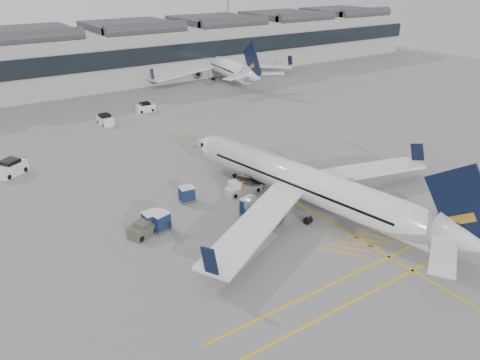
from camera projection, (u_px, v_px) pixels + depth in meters
ground at (233, 241)px, 43.99m from camera, size 220.00×220.00×0.00m
terminal at (40, 60)px, 95.55m from camera, size 200.00×20.45×12.40m
light_masts at (9, 12)px, 101.81m from camera, size 113.00×0.60×25.45m
apron_markings at (257, 180)px, 56.62m from camera, size 0.25×60.00×0.01m
airliner_main at (311, 185)px, 48.37m from camera, size 33.67×37.08×9.92m
airliner_far at (219, 65)px, 107.19m from camera, size 34.89×38.32×10.20m
belt_loader at (243, 188)px, 53.17m from camera, size 5.01×1.89×2.03m
baggage_cart_a at (250, 206)px, 48.18m from camera, size 2.10×1.86×1.90m
baggage_cart_b at (187, 194)px, 51.05m from camera, size 1.78×1.52×1.73m
baggage_cart_c at (160, 221)px, 45.45m from camera, size 2.10×1.87×1.87m
baggage_cart_d at (152, 220)px, 45.62m from camera, size 1.83×1.53×1.85m
ramp_agent_a at (243, 182)px, 53.86m from camera, size 0.80×0.81×1.89m
ramp_agent_b at (266, 201)px, 49.77m from camera, size 0.96×0.88×1.59m
pushback_tug at (142, 229)px, 44.67m from camera, size 3.06×2.52×1.48m
safety_cone_nose at (195, 145)px, 66.82m from camera, size 0.34×0.34×0.47m
safety_cone_engine at (272, 176)px, 56.97m from camera, size 0.38×0.38×0.52m
service_van_left at (11, 168)px, 57.70m from camera, size 4.26×3.70×1.97m
service_van_mid at (105, 120)px, 76.06m from camera, size 1.91×3.53×1.77m
service_van_right at (145, 107)px, 82.96m from camera, size 3.24×1.66×1.65m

